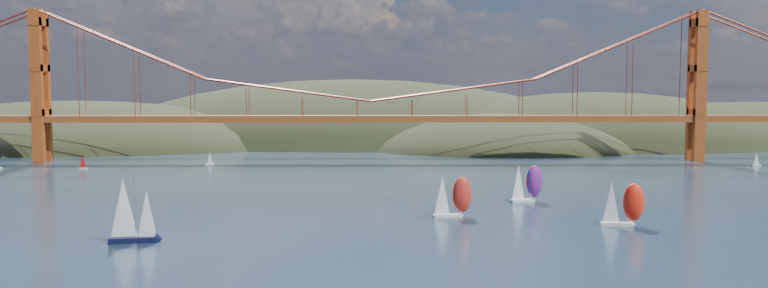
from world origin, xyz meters
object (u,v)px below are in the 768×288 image
at_px(racer_0, 452,196).
at_px(racer_rwb, 526,182).
at_px(sloop_navy, 130,211).
at_px(racer_1, 622,203).

height_order(racer_0, racer_rwb, racer_rwb).
relative_size(sloop_navy, racer_rwb, 1.29).
distance_m(racer_0, racer_1, 33.93).
distance_m(racer_1, racer_rwb, 33.44).
bearing_deg(racer_rwb, racer_1, -89.13).
bearing_deg(racer_1, racer_rwb, 116.84).
distance_m(sloop_navy, racer_1, 92.50).
height_order(racer_0, racer_1, racer_0).
relative_size(racer_0, racer_1, 1.00).
bearing_deg(racer_1, sloop_navy, -166.24).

